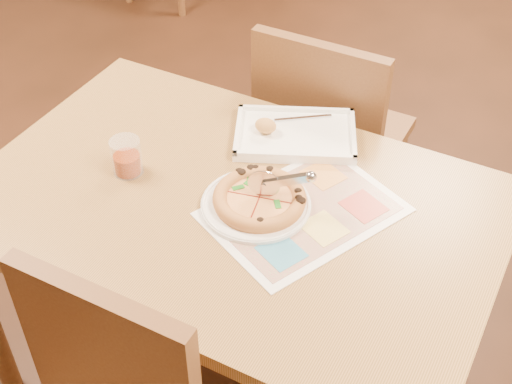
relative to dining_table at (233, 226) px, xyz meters
The scene contains 8 objects.
dining_table is the anchor object (origin of this frame).
chair_far 0.61m from the dining_table, 90.00° to the left, with size 0.42×0.42×0.47m.
plate 0.11m from the dining_table, ahead, with size 0.27×0.27×0.01m, color white.
pizza 0.13m from the dining_table, 10.14° to the left, with size 0.23×0.23×0.03m.
pizza_cutter 0.20m from the dining_table, 15.73° to the left, with size 0.15×0.05×0.09m.
appetizer_tray 0.31m from the dining_table, 85.83° to the left, with size 0.39×0.34×0.06m.
glass_tumbler 0.32m from the dining_table, behind, with size 0.08×0.08×0.10m.
menu 0.20m from the dining_table, 14.20° to the left, with size 0.32×0.45×0.01m, color white.
Camera 1 is at (0.66, -1.12, 1.89)m, focal length 50.00 mm.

